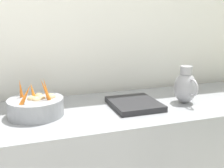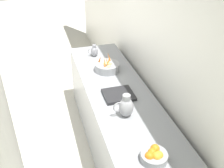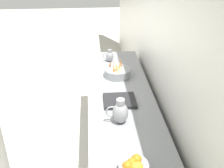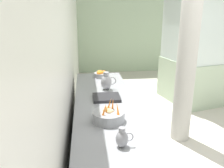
{
  "view_description": "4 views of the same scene",
  "coord_description": "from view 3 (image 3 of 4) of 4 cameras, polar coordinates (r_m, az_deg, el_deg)",
  "views": [
    {
      "loc": [
        0.09,
        -0.27,
        1.49
      ],
      "look_at": [
        -1.3,
        0.2,
        1.13
      ],
      "focal_mm": 43.16,
      "sensor_mm": 36.0,
      "label": 1
    },
    {
      "loc": [
        -0.67,
        2.81,
        2.66
      ],
      "look_at": [
        -1.38,
        0.36,
        1.07
      ],
      "focal_mm": 42.9,
      "sensor_mm": 36.0,
      "label": 2
    },
    {
      "loc": [
        -1.16,
        2.9,
        2.48
      ],
      "look_at": [
        -1.39,
        0.14,
        1.01
      ],
      "focal_mm": 44.27,
      "sensor_mm": 36.0,
      "label": 3
    },
    {
      "loc": [
        -1.7,
        -2.39,
        2.02
      ],
      "look_at": [
        -1.38,
        0.38,
        1.13
      ],
      "focal_mm": 38.25,
      "sensor_mm": 36.0,
      "label": 4
    }
  ],
  "objects": [
    {
      "name": "ground_plane",
      "position": [
        3.99,
        -20.99,
        -12.67
      ],
      "size": [
        16.36,
        16.36,
        0.0
      ],
      "primitive_type": "plane",
      "color": "beige"
    },
    {
      "name": "vegetable_colander",
      "position": [
        3.46,
        1.09,
        2.44
      ],
      "size": [
        0.32,
        0.32,
        0.24
      ],
      "color": "gray",
      "rests_on": "prep_counter"
    },
    {
      "name": "orange_bowl",
      "position": [
        2.14,
        4.5,
        -16.66
      ],
      "size": [
        0.23,
        0.23,
        0.11
      ],
      "color": "gray",
      "rests_on": "prep_counter"
    },
    {
      "name": "metal_pitcher_short",
      "position": [
        3.89,
        -0.51,
        5.77
      ],
      "size": [
        0.15,
        0.1,
        0.18
      ],
      "color": "gray",
      "rests_on": "prep_counter"
    },
    {
      "name": "prep_counter",
      "position": [
        3.31,
        1.76,
        -9.55
      ],
      "size": [
        0.73,
        2.7,
        0.93
      ],
      "primitive_type": "cube",
      "color": "gray",
      "rests_on": "ground_plane"
    },
    {
      "name": "metal_pitcher_tall",
      "position": [
        2.58,
        1.68,
        -5.83
      ],
      "size": [
        0.21,
        0.15,
        0.25
      ],
      "color": "#939399",
      "rests_on": "prep_counter"
    },
    {
      "name": "tile_wall_left",
      "position": [
        2.45,
        14.56,
        3.48
      ],
      "size": [
        0.1,
        9.32,
        3.0
      ],
      "primitive_type": "cube",
      "color": "white",
      "rests_on": "ground_plane"
    },
    {
      "name": "counter_sink_basin",
      "position": [
        2.94,
        1.58,
        -3.46
      ],
      "size": [
        0.34,
        0.3,
        0.04
      ],
      "primitive_type": "cube",
      "color": "#232326",
      "rests_on": "prep_counter"
    }
  ]
}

